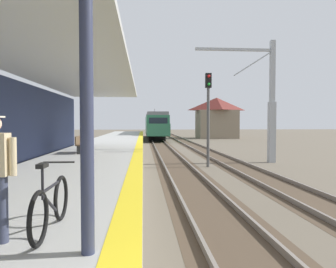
{
  "coord_description": "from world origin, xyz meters",
  "views": [
    {
      "loc": [
        0.01,
        -0.57,
        2.48
      ],
      "look_at": [
        0.83,
        9.64,
        2.1
      ],
      "focal_mm": 33.51,
      "sensor_mm": 36.0,
      "label": 1
    }
  ],
  "objects": [
    {
      "name": "catenary_pylon_far_side",
      "position": [
        7.64,
        18.2,
        3.6
      ],
      "size": [
        5.0,
        0.4,
        7.5
      ],
      "color": "#9EA3A8",
      "rests_on": "ground"
    },
    {
      "name": "track_pair_nearest_platform",
      "position": [
        1.9,
        20.0,
        0.05
      ],
      "size": [
        2.34,
        120.0,
        0.16
      ],
      "color": "#4C3D2D",
      "rests_on": "ground"
    },
    {
      "name": "approaching_train",
      "position": [
        1.9,
        46.99,
        2.18
      ],
      "size": [
        2.93,
        19.6,
        4.76
      ],
      "color": "#286647",
      "rests_on": "ground"
    },
    {
      "name": "station_platform",
      "position": [
        -2.5,
        16.0,
        0.45
      ],
      "size": [
        5.0,
        80.0,
        0.91
      ],
      "color": "#A8A8A3",
      "rests_on": "ground"
    },
    {
      "name": "platform_bench",
      "position": [
        -3.18,
        15.89,
        1.37
      ],
      "size": [
        0.45,
        1.6,
        0.88
      ],
      "color": "brown",
      "rests_on": "station_platform"
    },
    {
      "name": "station_building_with_canopy",
      "position": [
        -4.3,
        9.79,
        2.66
      ],
      "size": [
        4.85,
        24.0,
        4.43
      ],
      "color": "#4C4C4C",
      "rests_on": "ground"
    },
    {
      "name": "rail_signal_post",
      "position": [
        3.62,
        16.6,
        3.19
      ],
      "size": [
        0.32,
        0.34,
        5.2
      ],
      "color": "#4C4C4C",
      "rests_on": "ground"
    },
    {
      "name": "bicycle_beside_commuter",
      "position": [
        -1.31,
        4.01,
        1.29
      ],
      "size": [
        0.48,
        1.82,
        1.04
      ],
      "color": "black",
      "rests_on": "station_platform"
    },
    {
      "name": "distant_trackside_house",
      "position": [
        11.6,
        48.2,
        3.34
      ],
      "size": [
        6.6,
        5.28,
        6.4
      ],
      "color": "#7F705B",
      "rests_on": "ground"
    },
    {
      "name": "track_pair_middle",
      "position": [
        5.3,
        20.0,
        0.05
      ],
      "size": [
        2.34,
        120.0,
        0.16
      ],
      "color": "#4C3D2D",
      "rests_on": "ground"
    }
  ]
}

